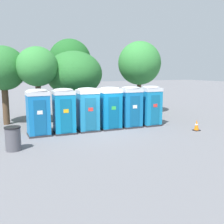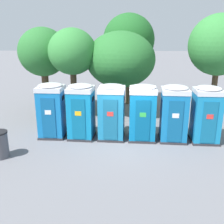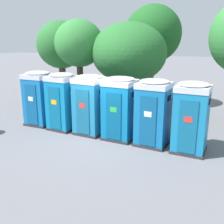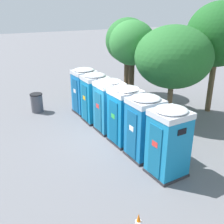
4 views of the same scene
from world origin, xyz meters
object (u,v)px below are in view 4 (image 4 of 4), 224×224
Objects in this scene: portapotty_5 at (168,142)px; traffic_cone at (138,224)px; portapotty_3 at (125,115)px; portapotty_4 at (144,127)px; street_tree_4 at (173,57)px; portapotty_0 at (85,90)px; street_tree_1 at (132,44)px; street_tree_2 at (128,41)px; portapotty_2 at (109,105)px; street_tree_0 at (218,35)px; trash_can at (37,103)px; portapotty_1 at (95,97)px.

portapotty_5 reaches higher than traffic_cone.
portapotty_4 is (1.39, -0.08, 0.00)m from portapotty_3.
portapotty_0 is at bearing -132.66° from street_tree_4.
street_tree_2 is (-1.92, 1.09, -0.10)m from street_tree_1.
portapotty_0 is 0.51× the size of street_tree_1.
portapotty_2 and portapotty_4 have the same top height.
street_tree_0 is (-0.50, 6.27, 2.96)m from portapotty_3.
street_tree_4 is (0.38, 3.59, 1.97)m from portapotty_2.
traffic_cone is at bearing -57.62° from portapotty_5.
street_tree_2 is 1.04× the size of street_tree_4.
portapotty_0 is 3.97× the size of traffic_cone.
street_tree_1 is at bearing 140.03° from portapotty_3.
street_tree_0 reaches higher than portapotty_3.
portapotty_2 is at bearing -53.12° from street_tree_1.
portapotty_0 and portapotty_4 have the same top height.
portapotty_2 is at bearing -96.11° from street_tree_4.
portapotty_0 is 2.85m from trash_can.
portapotty_5 is at bearing -27.34° from street_tree_2.
portapotty_4 reaches higher than traffic_cone.
street_tree_1 is (-2.22, 2.96, 2.41)m from portapotty_2.
portapotty_4 is at bearing -31.29° from street_tree_2.
street_tree_1 is 2.72m from street_tree_4.
street_tree_2 is at bearing 88.33° from trash_can.
portapotty_0 is 1.40m from portapotty_1.
trash_can is at bearing -167.48° from portapotty_5.
street_tree_4 reaches higher than portapotty_2.
portapotty_3 is 0.51× the size of street_tree_1.
portapotty_3 is 6.12m from trash_can.
street_tree_1 reaches higher than portapotty_0.
street_tree_2 is at bearing 148.71° from portapotty_4.
portapotty_1 is at bearing 178.77° from portapotty_2.
portapotty_5 is 5.74m from street_tree_4.
street_tree_4 reaches higher than traffic_cone.
portapotty_4 is at bearing -57.31° from street_tree_4.
street_tree_2 is 4.70× the size of trash_can.
portapotty_1 is 0.53× the size of street_tree_4.
trash_can is (-2.10, -5.09, -3.16)m from street_tree_1.
street_tree_1 is at bearing 105.74° from portapotty_1.
portapotty_4 is (5.57, -0.30, -0.00)m from portapotty_0.
street_tree_0 is at bearing 58.68° from portapotty_0.
street_tree_1 is 0.99× the size of street_tree_2.
portapotty_5 is 3.12m from traffic_cone.
street_tree_1 reaches higher than portapotty_4.
portapotty_1 is at bearing -55.75° from street_tree_2.
portapotty_5 is 0.50× the size of street_tree_2.
trash_can is (-2.92, -2.16, -0.74)m from portapotty_1.
portapotty_2 is 2.37× the size of trash_can.
portapotty_5 is (6.97, -0.39, 0.00)m from portapotty_0.
portapotty_1 is at bearing 158.81° from traffic_cone.
trash_can is at bearing -91.67° from street_tree_2.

